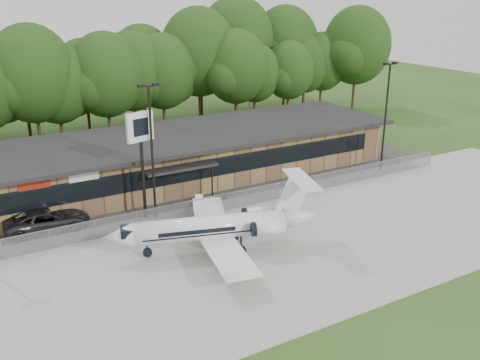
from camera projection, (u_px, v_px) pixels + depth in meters
ground at (351, 304)px, 29.51m from camera, size 160.00×160.00×0.00m
apron at (272, 247)px, 36.03m from camera, size 64.00×18.00×0.08m
parking_lot at (198, 193)px, 45.42m from camera, size 50.00×9.00×0.06m
terminal at (176, 156)px, 48.32m from camera, size 41.00×11.65×4.30m
fence at (223, 203)px, 41.49m from camera, size 46.00×0.04×1.52m
treeline at (111, 71)px, 61.27m from camera, size 72.00×12.00×15.00m
radio_mast at (249, 19)px, 74.80m from camera, size 0.20×0.20×25.00m
light_pole_mid at (152, 142)px, 38.62m from camera, size 1.55×0.30×10.23m
light_pole_right at (386, 109)px, 49.40m from camera, size 1.55×0.30×10.23m
business_jet at (218, 227)px, 34.98m from camera, size 14.02×12.58×4.76m
suv at (47, 220)px, 38.22m from camera, size 6.00×2.94×1.64m
pole_sign at (141, 138)px, 38.43m from camera, size 2.15×0.77×8.22m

